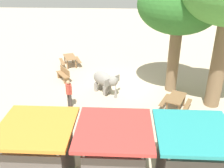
{
  "coord_description": "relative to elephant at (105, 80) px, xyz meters",
  "views": [
    {
      "loc": [
        -0.1,
        15.31,
        7.44
      ],
      "look_at": [
        0.61,
        1.48,
        0.8
      ],
      "focal_mm": 41.48,
      "sensor_mm": 36.0,
      "label": 1
    }
  ],
  "objects": [
    {
      "name": "shade_tree_main",
      "position": [
        -4.12,
        -0.66,
        4.31
      ],
      "size": [
        4.67,
        4.28,
        6.91
      ],
      "color": "brown",
      "rests_on": "ground_plane"
    },
    {
      "name": "person_handler",
      "position": [
        1.84,
        1.78,
        0.1
      ],
      "size": [
        0.4,
        0.37,
        1.62
      ],
      "rotation": [
        0.0,
        0.0,
        -2.29
      ],
      "color": "#3F3833",
      "rests_on": "ground_plane"
    },
    {
      "name": "ground_plane",
      "position": [
        -1.06,
        -1.09,
        -0.85
      ],
      "size": [
        60.0,
        60.0,
        0.0
      ],
      "primitive_type": "plane",
      "color": "#BAA88C"
    },
    {
      "name": "picnic_table_far",
      "position": [
        3.03,
        -4.37,
        -0.26
      ],
      "size": [
        1.93,
        1.94,
        0.78
      ],
      "rotation": [
        0.0,
        0.0,
        1.95
      ],
      "color": "olive",
      "rests_on": "ground_plane"
    },
    {
      "name": "wooden_bench",
      "position": [
        2.95,
        -1.73,
        -0.38
      ],
      "size": [
        1.16,
        1.36,
        0.88
      ],
      "rotation": [
        0.0,
        0.0,
        5.35
      ],
      "color": "olive",
      "rests_on": "ground_plane"
    },
    {
      "name": "elephant",
      "position": [
        0.0,
        0.0,
        0.0
      ],
      "size": [
        1.81,
        1.76,
        1.33
      ],
      "rotation": [
        0.0,
        0.0,
        2.43
      ],
      "color": "gray",
      "rests_on": "ground_plane"
    },
    {
      "name": "market_stall_orange",
      "position": [
        1.72,
        7.25,
        0.29
      ],
      "size": [
        2.5,
        2.5,
        2.52
      ],
      "color": "#59514C",
      "rests_on": "ground_plane"
    },
    {
      "name": "market_stall_red",
      "position": [
        -0.88,
        7.25,
        0.29
      ],
      "size": [
        2.5,
        2.5,
        2.52
      ],
      "color": "#59514C",
      "rests_on": "ground_plane"
    },
    {
      "name": "market_stall_teal",
      "position": [
        -3.48,
        7.25,
        0.29
      ],
      "size": [
        2.5,
        2.5,
        2.52
      ],
      "color": "#59514C",
      "rests_on": "ground_plane"
    },
    {
      "name": "picnic_table_near",
      "position": [
        -4.01,
        1.79,
        -0.26
      ],
      "size": [
        1.97,
        1.98,
        0.78
      ],
      "rotation": [
        0.0,
        0.0,
        4.28
      ],
      "color": "brown",
      "rests_on": "ground_plane"
    }
  ]
}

